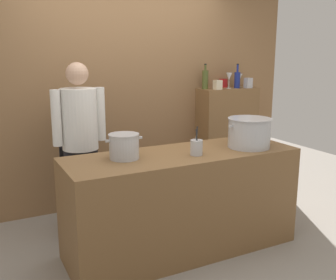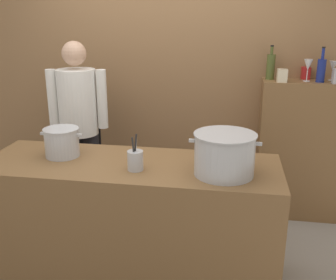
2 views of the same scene
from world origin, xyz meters
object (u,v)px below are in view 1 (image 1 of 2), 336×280
Objects in this scene: wine_bottle_olive at (205,79)px; spice_tin_red at (223,83)px; wine_glass_tall at (240,77)px; chef at (80,136)px; wine_bottle_cobalt at (237,79)px; stockpot_large at (249,133)px; stockpot_small at (124,146)px; spice_tin_cream at (218,85)px; utensil_crock at (196,147)px; spice_tin_silver at (248,83)px; wine_glass_short at (229,77)px.

wine_bottle_olive reaches higher than spice_tin_red.
chef is at bearing -168.44° from wine_glass_tall.
chef is 2.18m from wine_bottle_cobalt.
stockpot_large is 1.66m from wine_glass_tall.
spice_tin_cream is (1.60, 1.03, 0.36)m from stockpot_small.
chef reaches higher than wine_bottle_olive.
utensil_crock is at bearing -137.01° from wine_bottle_cobalt.
spice_tin_silver is (1.48, 1.20, 0.40)m from utensil_crock.
spice_tin_silver is (2.06, 1.03, 0.37)m from stockpot_small.
stockpot_small is at bearing 172.62° from stockpot_large.
wine_glass_short reaches higher than spice_tin_silver.
spice_tin_red is at bearing 166.98° from wine_glass_tall.
utensil_crock is 0.81× the size of wine_bottle_cobalt.
wine_glass_tall is at bearing 93.10° from spice_tin_silver.
spice_tin_silver reaches higher than spice_tin_cream.
wine_glass_tall is 0.24m from wine_glass_short.
stockpot_large is 2.61× the size of wine_glass_tall.
chef is at bearing 129.43° from utensil_crock.
wine_bottle_cobalt is 2.76× the size of spice_tin_red.
chef reaches higher than wine_glass_tall.
stockpot_small is 2.18m from wine_glass_short.
utensil_crock is at bearing -130.30° from spice_tin_cream.
chef reaches higher than spice_tin_silver.
chef is 5.50× the size of wine_bottle_cobalt.
stockpot_large is at bearing -118.01° from wine_glass_short.
spice_tin_red is (-0.10, 0.16, -0.05)m from wine_bottle_cobalt.
spice_tin_silver is (0.55, -0.14, -0.06)m from wine_bottle_olive.
spice_tin_silver is (0.46, -0.00, 0.01)m from spice_tin_cream.
wine_bottle_cobalt is at bearing 9.41° from spice_tin_cream.
chef is 0.76m from stockpot_small.
wine_bottle_olive is 2.40× the size of spice_tin_silver.
spice_tin_silver is (0.13, -0.06, -0.05)m from wine_bottle_cobalt.
chef is 9.58× the size of wine_glass_tall.
wine_bottle_olive is (1.51, 1.17, 0.42)m from stockpot_small.
spice_tin_red is at bearing 122.10° from wine_bottle_cobalt.
stockpot_small is 1.28× the size of utensil_crock.
spice_tin_red is (1.25, 1.41, 0.39)m from utensil_crock.
wine_bottle_cobalt reaches higher than spice_tin_red.
wine_bottle_cobalt is 0.16m from wine_glass_tall.
wine_glass_short is (1.99, 0.37, 0.48)m from chef.
spice_tin_silver is (0.24, -0.08, -0.08)m from wine_glass_short.
stockpot_large is 1.52m from spice_tin_silver.
utensil_crock is at bearing 122.29° from chef.
wine_bottle_olive is 0.18m from spice_tin_cream.
stockpot_small is 2.33m from spice_tin_silver.
spice_tin_cream is 0.46m from spice_tin_silver.
wine_bottle_olive is 0.57m from spice_tin_silver.
wine_bottle_cobalt is 0.43m from wine_bottle_olive.
stockpot_large reaches higher than utensil_crock.
wine_glass_short reaches higher than spice_tin_cream.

